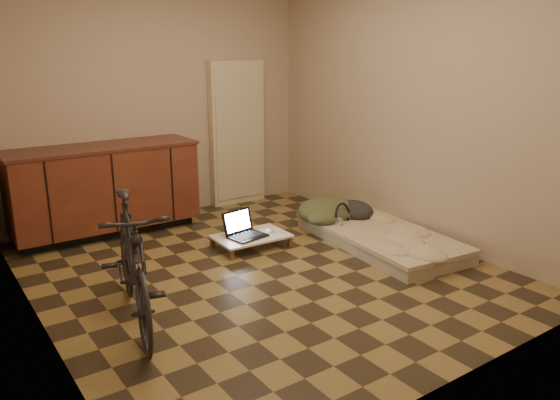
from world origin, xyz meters
TOP-DOWN VIEW (x-y plane):
  - room_shell at (0.00, 0.00)m, footprint 3.50×4.00m
  - cabinets at (-0.75, 1.70)m, footprint 1.84×0.62m
  - appliance_panel at (0.95, 1.94)m, footprint 0.70×0.10m
  - bicycle at (-1.20, -0.29)m, footprint 0.79×1.58m
  - futon at (1.30, -0.14)m, footprint 1.01×1.81m
  - clothing_pile at (1.25, 0.48)m, footprint 0.74×0.64m
  - headphones at (1.16, 0.24)m, footprint 0.32×0.31m
  - lap_desk at (0.24, 0.51)m, footprint 0.71×0.47m
  - laptop at (0.18, 0.54)m, footprint 0.38×0.35m
  - mouse at (0.44, 0.49)m, footprint 0.09×0.12m

SIDE VIEW (x-z plane):
  - futon at x=1.30m, z-range 0.00..0.15m
  - lap_desk at x=0.24m, z-range 0.04..0.16m
  - mouse at x=0.44m, z-range 0.12..0.15m
  - laptop at x=0.18m, z-range 0.05..0.28m
  - headphones at x=1.16m, z-range 0.15..0.33m
  - clothing_pile at x=1.25m, z-range 0.15..0.42m
  - cabinets at x=-0.75m, z-range 0.01..0.92m
  - bicycle at x=-1.20m, z-range 0.00..0.98m
  - appliance_panel at x=0.95m, z-range 0.00..1.70m
  - room_shell at x=0.00m, z-range 0.00..2.60m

